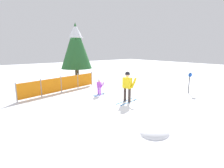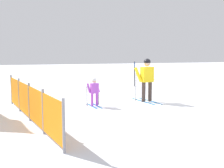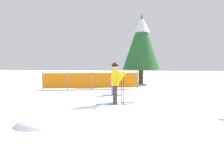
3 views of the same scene
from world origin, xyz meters
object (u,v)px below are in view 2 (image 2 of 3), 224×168
skier_adult (147,76)px  trail_marker (134,71)px  skier_child (94,90)px  safety_fence (29,102)px

skier_adult → trail_marker: size_ratio=1.22×
skier_child → trail_marker: bearing=-42.3°
skier_child → trail_marker: size_ratio=0.75×
trail_marker → skier_adult: bearing=165.9°
safety_fence → skier_child: bearing=-54.4°
skier_adult → safety_fence: bearing=102.2°
skier_adult → skier_child: 2.22m
skier_adult → trail_marker: skier_adult is taller
skier_child → trail_marker: 5.83m
skier_child → safety_fence: (-1.57, 2.19, -0.04)m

